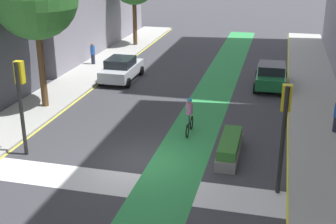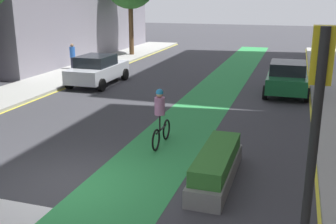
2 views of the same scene
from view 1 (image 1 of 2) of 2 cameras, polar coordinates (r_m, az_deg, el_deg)
ground_plane at (r=19.33m, az=-3.21°, el=-6.21°), size 120.00×120.00×0.00m
bike_lane_paint at (r=18.98m, az=1.14°, el=-6.71°), size 2.40×60.00×0.01m
crosswalk_band at (r=17.66m, az=-5.13°, el=-9.05°), size 12.00×1.80×0.01m
curb_stripe_left at (r=21.72m, az=-18.56°, el=-4.15°), size 0.16×60.00×0.01m
sidewalk_right at (r=18.72m, az=19.55°, el=-8.18°), size 3.00×60.00×0.15m
curb_stripe_right at (r=18.63m, az=14.91°, el=-8.03°), size 0.16×60.00×0.01m
traffic_signal_near_right at (r=16.43m, az=14.44°, el=-0.83°), size 0.35×0.52×4.12m
traffic_signal_near_left at (r=19.91m, az=-18.04°, el=2.62°), size 0.35×0.52×4.13m
car_silver_left_far at (r=30.27m, az=-5.87°, el=5.42°), size 2.05×4.21×1.57m
car_green_right_far at (r=29.40m, az=12.84°, el=4.54°), size 2.08×4.23×1.57m
cyclist_in_lane at (r=21.60m, az=2.71°, el=-0.39°), size 0.32×1.73×1.86m
pedestrian_sidewalk_left_a at (r=34.19m, az=-9.44°, el=7.28°), size 0.34×0.34×1.58m
median_planter at (r=19.75m, az=7.74°, el=-4.47°), size 0.86×3.29×0.85m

